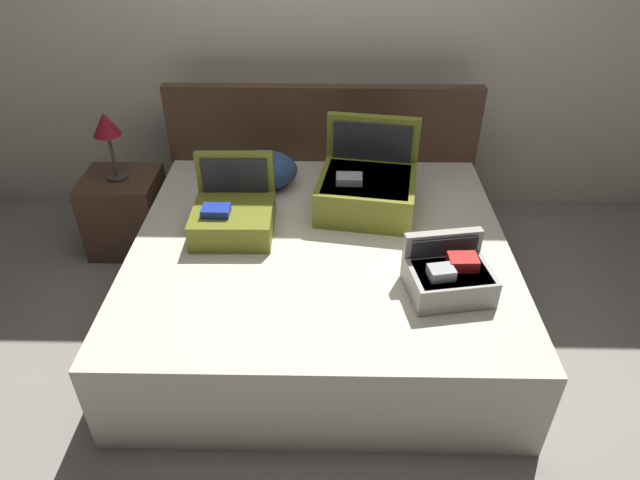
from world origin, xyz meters
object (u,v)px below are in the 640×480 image
object	(u,v)px
hard_case_medium	(233,213)
nightstand	(126,212)
hard_case_large	(367,187)
table_lamp	(106,129)
pillow_near_headboard	(262,170)
hard_case_small	(449,276)
bed	(320,279)

from	to	relation	value
hard_case_medium	nightstand	size ratio (longest dim) A/B	0.82
hard_case_large	nightstand	bearing A→B (deg)	177.81
table_lamp	hard_case_medium	bearing A→B (deg)	-34.20
pillow_near_headboard	nightstand	world-z (taller)	pillow_near_headboard
hard_case_small	pillow_near_headboard	world-z (taller)	hard_case_small
pillow_near_headboard	hard_case_medium	bearing A→B (deg)	-102.34
hard_case_small	table_lamp	distance (m)	2.05
pillow_near_headboard	bed	bearing A→B (deg)	-57.92
bed	hard_case_large	distance (m)	0.55
pillow_near_headboard	nightstand	size ratio (longest dim) A/B	0.83
hard_case_medium	table_lamp	world-z (taller)	table_lamp
pillow_near_headboard	nightstand	xyz separation A→B (m)	(-0.87, 0.07, -0.34)
pillow_near_headboard	hard_case_small	bearing A→B (deg)	-45.33
hard_case_medium	hard_case_large	bearing A→B (deg)	18.04
table_lamp	pillow_near_headboard	bearing A→B (deg)	-4.74
hard_case_large	nightstand	world-z (taller)	hard_case_large
hard_case_large	nightstand	size ratio (longest dim) A/B	1.17
hard_case_small	pillow_near_headboard	size ratio (longest dim) A/B	0.97
hard_case_small	nightstand	bearing A→B (deg)	141.16
hard_case_large	hard_case_medium	distance (m)	0.73
table_lamp	hard_case_large	bearing A→B (deg)	-11.20
hard_case_medium	pillow_near_headboard	size ratio (longest dim) A/B	0.99
hard_case_small	nightstand	xyz separation A→B (m)	(-1.78, 0.99, -0.32)
pillow_near_headboard	table_lamp	bearing A→B (deg)	175.26
hard_case_medium	hard_case_small	world-z (taller)	hard_case_medium
hard_case_large	pillow_near_headboard	size ratio (longest dim) A/B	1.41
nightstand	table_lamp	size ratio (longest dim) A/B	1.22
nightstand	hard_case_small	bearing A→B (deg)	-29.16
bed	hard_case_small	bearing A→B (deg)	-33.28
bed	pillow_near_headboard	size ratio (longest dim) A/B	4.60
hard_case_small	pillow_near_headboard	xyz separation A→B (m)	(-0.91, 0.92, 0.02)
hard_case_small	hard_case_large	bearing A→B (deg)	104.84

